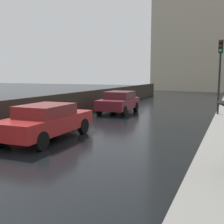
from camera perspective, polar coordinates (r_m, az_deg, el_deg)
name	(u,v)px	position (r m, az deg, el deg)	size (l,w,h in m)	color
car_maroon_near_kerb	(119,102)	(18.72, 1.37, 2.10)	(2.00, 3.90, 1.42)	maroon
car_red_mid_road	(46,121)	(11.41, -13.15, -1.76)	(1.95, 4.56, 1.38)	maroon
traffic_light	(220,63)	(18.28, 21.03, 9.17)	(0.26, 0.39, 4.43)	black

